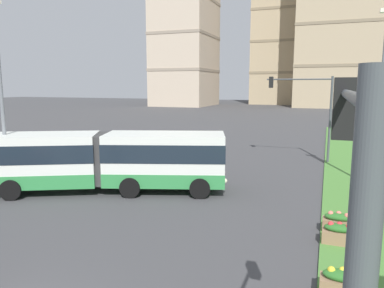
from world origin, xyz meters
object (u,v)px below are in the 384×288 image
at_px(traffic_light_far_right, 308,103).
at_px(articulated_bus, 110,160).
at_px(traffic_light_near_right, 343,278).
at_px(apartment_tower_west, 185,2).
at_px(flower_planter_2, 339,233).
at_px(flower_planter_3, 338,222).
at_px(apartment_tower_centre, 340,8).
at_px(flower_planter_1, 342,283).
at_px(streetlight_median, 381,93).
at_px(car_grey_wagon, 148,148).
at_px(apartment_tower_westcentre, 292,29).
at_px(streetlight_left, 1,91).

bearing_deg(traffic_light_far_right, articulated_bus, -128.68).
xyz_separation_m(traffic_light_near_right, apartment_tower_west, (-36.66, 89.66, 23.03)).
xyz_separation_m(flower_planter_2, flower_planter_3, (0.00, 1.13, 0.00)).
distance_m(traffic_light_near_right, apartment_tower_centre, 97.87).
height_order(flower_planter_1, apartment_tower_centre, apartment_tower_centre).
relative_size(articulated_bus, apartment_tower_west, 0.22).
height_order(traffic_light_near_right, apartment_tower_centre, apartment_tower_centre).
bearing_deg(articulated_bus, traffic_light_far_right, 51.32).
xyz_separation_m(streetlight_median, apartment_tower_west, (-38.96, 72.01, 21.84)).
relative_size(streetlight_median, apartment_tower_west, 0.17).
distance_m(flower_planter_1, streetlight_median, 12.36).
xyz_separation_m(flower_planter_2, traffic_light_near_right, (-0.40, -9.67, 3.40)).
bearing_deg(flower_planter_2, car_grey_wagon, 138.98).
bearing_deg(traffic_light_near_right, apartment_tower_centre, 89.31).
relative_size(apartment_tower_west, apartment_tower_westcentre, 1.25).
xyz_separation_m(traffic_light_far_right, apartment_tower_west, (-35.18, 65.89, 22.66)).
xyz_separation_m(flower_planter_1, apartment_tower_centre, (0.76, 89.44, 23.54)).
distance_m(flower_planter_1, apartment_tower_westcentre, 105.71).
distance_m(traffic_light_far_right, apartment_tower_westcentre, 87.78).
relative_size(flower_planter_1, apartment_tower_west, 0.02).
bearing_deg(flower_planter_2, traffic_light_far_right, 97.62).
xyz_separation_m(traffic_light_far_right, traffic_light_near_right, (1.49, -23.77, -0.36)).
distance_m(flower_planter_1, flower_planter_3, 4.47).
height_order(traffic_light_far_right, streetlight_left, streetlight_left).
distance_m(flower_planter_3, traffic_light_far_right, 13.64).
bearing_deg(apartment_tower_west, streetlight_median, -61.58).
bearing_deg(streetlight_median, car_grey_wagon, 167.16).
relative_size(traffic_light_near_right, streetlight_median, 0.60).
bearing_deg(apartment_tower_westcentre, streetlight_median, -81.57).
bearing_deg(flower_planter_2, apartment_tower_westcentre, 96.69).
xyz_separation_m(flower_planter_1, traffic_light_far_right, (-1.89, 17.44, 3.76)).
height_order(apartment_tower_west, apartment_tower_westcentre, apartment_tower_west).
relative_size(flower_planter_2, flower_planter_3, 1.00).
bearing_deg(traffic_light_far_right, streetlight_left, -135.69).
xyz_separation_m(articulated_bus, apartment_tower_westcentre, (-0.77, 96.77, 19.78)).
relative_size(car_grey_wagon, apartment_tower_westcentre, 0.10).
xyz_separation_m(flower_planter_3, streetlight_median, (1.90, 6.85, 4.59)).
relative_size(flower_planter_2, streetlight_median, 0.12).
height_order(apartment_tower_west, apartment_tower_centre, apartment_tower_west).
relative_size(flower_planter_1, traffic_light_far_right, 0.18).
bearing_deg(flower_planter_2, apartment_tower_west, 114.86).
bearing_deg(traffic_light_far_right, apartment_tower_westcentre, 96.53).
bearing_deg(streetlight_left, flower_planter_1, -14.72).
height_order(flower_planter_2, apartment_tower_centre, apartment_tower_centre).
height_order(streetlight_left, apartment_tower_westcentre, apartment_tower_westcentre).
height_order(articulated_bus, flower_planter_2, articulated_bus).
bearing_deg(streetlight_left, articulated_bus, 24.13).
bearing_deg(apartment_tower_westcentre, streetlight_left, -92.25).
xyz_separation_m(articulated_bus, car_grey_wagon, (-2.20, 8.56, -0.90)).
bearing_deg(apartment_tower_westcentre, flower_planter_2, -83.31).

